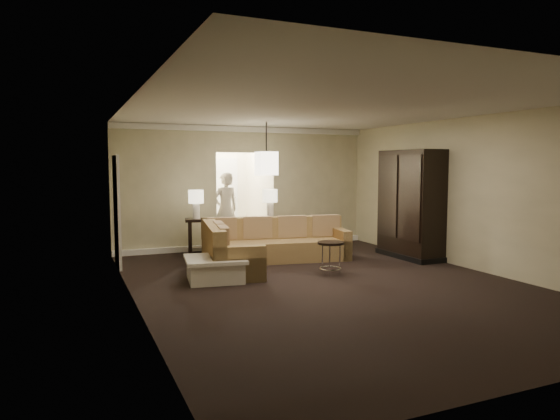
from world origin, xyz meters
name	(u,v)px	position (x,y,z in m)	size (l,w,h in m)	color
ground	(329,284)	(0.00, 0.00, 0.00)	(8.00, 8.00, 0.00)	black
wall_back	(246,187)	(0.00, 4.00, 1.40)	(6.00, 0.04, 2.80)	beige
wall_front	(558,225)	(0.00, -4.00, 1.40)	(6.00, 0.04, 2.80)	beige
wall_left	(134,203)	(-3.00, 0.00, 1.40)	(0.04, 8.00, 2.80)	beige
wall_right	(474,193)	(3.00, 0.00, 1.40)	(0.04, 8.00, 2.80)	beige
ceiling	(330,108)	(0.00, 0.00, 2.80)	(6.00, 8.00, 0.02)	silver
crown_molding	(246,129)	(0.00, 3.95, 2.73)	(6.00, 0.10, 0.12)	white
baseboard	(247,245)	(0.00, 3.95, 0.06)	(6.00, 0.10, 0.12)	white
side_door	(117,211)	(-2.97, 2.80, 1.05)	(0.05, 0.90, 2.10)	silver
foyer	(228,189)	(0.00, 5.34, 1.30)	(1.44, 2.02, 2.80)	beige
sectional_sofa	(263,247)	(-0.38, 1.95, 0.35)	(3.24, 2.44, 0.87)	brown
coffee_table	(215,269)	(-1.60, 1.00, 0.20)	(1.10, 1.10, 0.41)	white
console_table	(234,233)	(-0.55, 3.20, 0.47)	(2.10, 0.87, 0.79)	black
armoire	(410,206)	(2.69, 1.42, 1.06)	(0.66, 1.54, 2.22)	black
drink_table	(331,251)	(0.39, 0.64, 0.41)	(0.46, 0.46, 0.58)	black
table_lamp_left	(196,200)	(-1.33, 3.36, 1.19)	(0.32, 0.32, 0.60)	white
table_lamp_right	(270,199)	(0.22, 3.04, 1.19)	(0.32, 0.32, 0.60)	white
pendant_light	(266,163)	(0.00, 2.70, 1.95)	(0.38, 0.38, 1.09)	black
person	(226,205)	(-0.40, 4.30, 0.97)	(0.70, 0.47, 1.94)	beige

